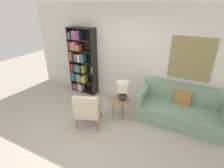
% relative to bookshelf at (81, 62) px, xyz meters
% --- Properties ---
extents(ground_plane, '(14.00, 14.00, 0.00)m').
position_rel_bookshelf_xyz_m(ground_plane, '(1.51, -1.84, -0.98)').
color(ground_plane, '#B2A899').
extents(wall_back, '(6.40, 0.08, 2.70)m').
position_rel_bookshelf_xyz_m(wall_back, '(1.54, 0.19, 0.37)').
color(wall_back, silver).
rests_on(wall_back, ground_plane).
extents(bookshelf, '(0.87, 0.30, 2.03)m').
position_rel_bookshelf_xyz_m(bookshelf, '(0.00, 0.00, 0.00)').
color(bookshelf, black).
rests_on(bookshelf, ground_plane).
extents(armchair, '(0.73, 0.77, 0.85)m').
position_rel_bookshelf_xyz_m(armchair, '(1.21, -1.45, -0.51)').
color(armchair, olive).
rests_on(armchair, ground_plane).
extents(couch, '(1.94, 0.88, 0.85)m').
position_rel_bookshelf_xyz_m(couch, '(3.10, -0.27, -0.67)').
color(couch, gray).
rests_on(couch, ground_plane).
extents(side_table, '(0.52, 0.52, 0.52)m').
position_rel_bookshelf_xyz_m(side_table, '(1.71, -0.79, -0.52)').
color(side_table, '#99704C').
rests_on(side_table, ground_plane).
extents(table_lamp, '(0.31, 0.31, 0.47)m').
position_rel_bookshelf_xyz_m(table_lamp, '(1.78, -0.77, -0.18)').
color(table_lamp, '#2D2D33').
rests_on(table_lamp, side_table).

